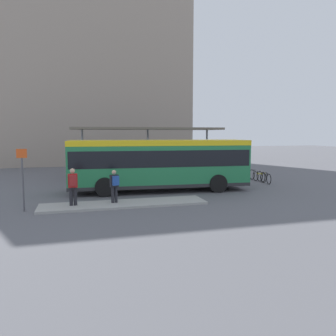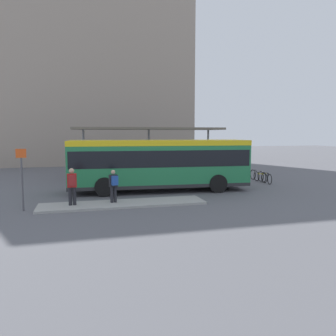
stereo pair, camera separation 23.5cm
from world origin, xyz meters
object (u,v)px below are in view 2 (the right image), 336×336
object	(u,v)px
city_bus	(160,161)
platform_sign	(22,177)
pedestrian_companion	(114,184)
bicycle_white	(257,175)
pedestrian_waiting	(72,184)
potted_planter_near_shelter	(117,173)
potted_planter_far_side	(149,171)
bicycle_yellow	(260,177)
bicycle_black	(267,178)

from	to	relation	value
city_bus	platform_sign	distance (m)	7.92
pedestrian_companion	bicycle_white	world-z (taller)	pedestrian_companion
pedestrian_waiting	potted_planter_near_shelter	bearing A→B (deg)	-23.59
platform_sign	potted_planter_near_shelter	bearing A→B (deg)	56.98
potted_planter_far_side	bicycle_yellow	bearing A→B (deg)	-22.66
pedestrian_waiting	potted_planter_near_shelter	world-z (taller)	pedestrian_waiting
bicycle_yellow	bicycle_white	size ratio (longest dim) A/B	0.94
bicycle_white	potted_planter_near_shelter	size ratio (longest dim) A/B	1.41
city_bus	bicycle_black	xyz separation A→B (m)	(7.90, 1.01, -1.42)
bicycle_black	potted_planter_far_side	world-z (taller)	potted_planter_far_side
potted_planter_far_side	platform_sign	size ratio (longest dim) A/B	0.47
potted_planter_far_side	bicycle_black	bearing A→B (deg)	-26.97
bicycle_yellow	platform_sign	bearing A→B (deg)	-74.27
bicycle_yellow	bicycle_white	bearing A→B (deg)	166.84
city_bus	bicycle_black	size ratio (longest dim) A/B	6.29
potted_planter_near_shelter	city_bus	bearing A→B (deg)	-63.93
bicycle_yellow	bicycle_black	bearing A→B (deg)	1.99
pedestrian_waiting	potted_planter_far_side	distance (m)	9.82
pedestrian_waiting	bicycle_black	distance (m)	13.65
pedestrian_companion	potted_planter_near_shelter	bearing A→B (deg)	-23.72
bicycle_yellow	platform_sign	size ratio (longest dim) A/B	0.59
bicycle_yellow	platform_sign	xyz separation A→B (m)	(-14.96, -5.18, 1.20)
pedestrian_waiting	platform_sign	xyz separation A→B (m)	(-2.12, -0.08, 0.44)
bicycle_black	platform_sign	bearing A→B (deg)	115.34
bicycle_white	potted_planter_far_side	size ratio (longest dim) A/B	1.35
pedestrian_companion	potted_planter_near_shelter	xyz separation A→B (m)	(0.97, 7.52, -0.37)
city_bus	bicycle_yellow	xyz separation A→B (m)	(7.84, 1.73, -1.44)
city_bus	bicycle_white	bearing A→B (deg)	21.06
pedestrian_waiting	bicycle_yellow	bearing A→B (deg)	-71.15
pedestrian_waiting	bicycle_yellow	world-z (taller)	pedestrian_waiting
pedestrian_waiting	potted_planter_near_shelter	distance (m)	8.20
city_bus	pedestrian_waiting	bearing A→B (deg)	-142.05
city_bus	pedestrian_companion	size ratio (longest dim) A/B	6.74
pedestrian_companion	bicycle_black	xyz separation A→B (m)	(10.97, 4.25, -0.66)
bicycle_white	pedestrian_waiting	bearing A→B (deg)	-68.75
potted_planter_near_shelter	potted_planter_far_side	size ratio (longest dim) A/B	0.96
pedestrian_waiting	city_bus	bearing A→B (deg)	-58.81
pedestrian_companion	platform_sign	xyz separation A→B (m)	(-4.06, -0.21, 0.52)
pedestrian_companion	bicycle_black	world-z (taller)	pedestrian_companion
potted_planter_near_shelter	bicycle_yellow	bearing A→B (deg)	-14.43
pedestrian_companion	bicycle_yellow	world-z (taller)	pedestrian_companion
bicycle_black	potted_planter_near_shelter	size ratio (longest dim) A/B	1.35
pedestrian_companion	potted_planter_far_side	world-z (taller)	pedestrian_companion
pedestrian_waiting	platform_sign	world-z (taller)	platform_sign
city_bus	potted_planter_far_side	xyz separation A→B (m)	(0.32, 4.86, -1.12)
bicycle_black	potted_planter_far_side	distance (m)	8.51
city_bus	pedestrian_companion	bearing A→B (deg)	-129.47
pedestrian_companion	potted_planter_near_shelter	size ratio (longest dim) A/B	1.26
city_bus	bicycle_yellow	distance (m)	8.15
pedestrian_waiting	bicycle_white	xyz separation A→B (m)	(12.96, 5.82, -0.74)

